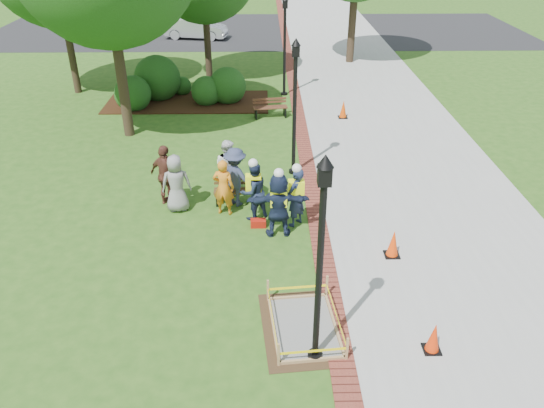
{
  "coord_description": "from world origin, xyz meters",
  "views": [
    {
      "loc": [
        0.3,
        -10.37,
        7.59
      ],
      "look_at": [
        0.5,
        1.2,
        1.0
      ],
      "focal_mm": 35.0,
      "sensor_mm": 36.0,
      "label": 1
    }
  ],
  "objects_px": {
    "hivis_worker_a": "(279,203)",
    "hivis_worker_b": "(296,195)",
    "wet_concrete_pad": "(305,319)",
    "hivis_worker_c": "(254,189)",
    "bench_near": "(237,196)",
    "cone_front": "(434,338)",
    "lamp_near": "(321,250)"
  },
  "relations": [
    {
      "from": "wet_concrete_pad",
      "to": "hivis_worker_b",
      "type": "relative_size",
      "value": 1.36
    },
    {
      "from": "cone_front",
      "to": "lamp_near",
      "type": "xyz_separation_m",
      "value": [
        -2.29,
        -0.13,
        2.16
      ]
    },
    {
      "from": "hivis_worker_a",
      "to": "hivis_worker_b",
      "type": "height_order",
      "value": "hivis_worker_a"
    },
    {
      "from": "wet_concrete_pad",
      "to": "bench_near",
      "type": "distance_m",
      "value": 5.47
    },
    {
      "from": "wet_concrete_pad",
      "to": "hivis_worker_b",
      "type": "xyz_separation_m",
      "value": [
        0.04,
        4.04,
        0.66
      ]
    },
    {
      "from": "hivis_worker_b",
      "to": "lamp_near",
      "type": "bearing_deg",
      "value": -88.76
    },
    {
      "from": "bench_near",
      "to": "hivis_worker_c",
      "type": "distance_m",
      "value": 1.17
    },
    {
      "from": "lamp_near",
      "to": "hivis_worker_c",
      "type": "distance_m",
      "value": 5.58
    },
    {
      "from": "cone_front",
      "to": "hivis_worker_c",
      "type": "bearing_deg",
      "value": 124.69
    },
    {
      "from": "hivis_worker_b",
      "to": "hivis_worker_c",
      "type": "xyz_separation_m",
      "value": [
        -1.12,
        0.37,
        -0.01
      ]
    },
    {
      "from": "cone_front",
      "to": "hivis_worker_b",
      "type": "xyz_separation_m",
      "value": [
        -2.39,
        4.71,
        0.57
      ]
    },
    {
      "from": "lamp_near",
      "to": "hivis_worker_b",
      "type": "relative_size",
      "value": 2.36
    },
    {
      "from": "hivis_worker_a",
      "to": "wet_concrete_pad",
      "type": "bearing_deg",
      "value": -83.03
    },
    {
      "from": "wet_concrete_pad",
      "to": "bench_near",
      "type": "bearing_deg",
      "value": 106.76
    },
    {
      "from": "hivis_worker_a",
      "to": "hivis_worker_b",
      "type": "xyz_separation_m",
      "value": [
        0.47,
        0.48,
        -0.05
      ]
    },
    {
      "from": "lamp_near",
      "to": "hivis_worker_b",
      "type": "height_order",
      "value": "lamp_near"
    },
    {
      "from": "cone_front",
      "to": "hivis_worker_b",
      "type": "distance_m",
      "value": 5.32
    },
    {
      "from": "lamp_near",
      "to": "hivis_worker_b",
      "type": "bearing_deg",
      "value": 91.24
    },
    {
      "from": "cone_front",
      "to": "lamp_near",
      "type": "distance_m",
      "value": 3.15
    },
    {
      "from": "wet_concrete_pad",
      "to": "cone_front",
      "type": "xyz_separation_m",
      "value": [
        2.43,
        -0.67,
        0.09
      ]
    },
    {
      "from": "bench_near",
      "to": "cone_front",
      "type": "distance_m",
      "value": 7.14
    },
    {
      "from": "wet_concrete_pad",
      "to": "lamp_near",
      "type": "distance_m",
      "value": 2.39
    },
    {
      "from": "cone_front",
      "to": "hivis_worker_a",
      "type": "xyz_separation_m",
      "value": [
        -2.87,
        4.23,
        0.62
      ]
    },
    {
      "from": "bench_near",
      "to": "hivis_worker_b",
      "type": "height_order",
      "value": "hivis_worker_b"
    },
    {
      "from": "hivis_worker_a",
      "to": "hivis_worker_c",
      "type": "xyz_separation_m",
      "value": [
        -0.65,
        0.85,
        -0.06
      ]
    },
    {
      "from": "lamp_near",
      "to": "hivis_worker_c",
      "type": "xyz_separation_m",
      "value": [
        -1.23,
        5.21,
        -1.59
      ]
    },
    {
      "from": "cone_front",
      "to": "lamp_near",
      "type": "height_order",
      "value": "lamp_near"
    },
    {
      "from": "hivis_worker_c",
      "to": "hivis_worker_a",
      "type": "bearing_deg",
      "value": -52.64
    },
    {
      "from": "bench_near",
      "to": "lamp_near",
      "type": "distance_m",
      "value": 6.67
    },
    {
      "from": "hivis_worker_a",
      "to": "bench_near",
      "type": "bearing_deg",
      "value": 124.19
    },
    {
      "from": "bench_near",
      "to": "hivis_worker_a",
      "type": "xyz_separation_m",
      "value": [
        1.14,
        -1.68,
        0.72
      ]
    },
    {
      "from": "hivis_worker_c",
      "to": "hivis_worker_b",
      "type": "bearing_deg",
      "value": -18.08
    }
  ]
}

